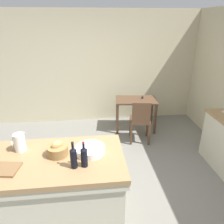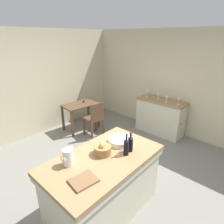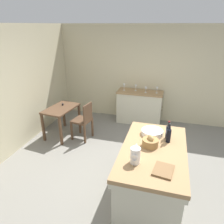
# 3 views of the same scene
# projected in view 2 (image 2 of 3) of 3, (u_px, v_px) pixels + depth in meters

# --- Properties ---
(ground_plane) EXTENTS (6.76, 6.76, 0.00)m
(ground_plane) POSITION_uv_depth(u_px,v_px,m) (106.00, 178.00, 3.45)
(ground_plane) COLOR slate
(wall_back) EXTENTS (5.32, 0.12, 2.60)m
(wall_back) POSITION_uv_depth(u_px,v_px,m) (28.00, 85.00, 4.58)
(wall_back) COLOR beige
(wall_back) RESTS_ON ground
(wall_right) EXTENTS (0.12, 5.20, 2.60)m
(wall_right) POSITION_uv_depth(u_px,v_px,m) (177.00, 84.00, 4.75)
(wall_right) COLOR beige
(wall_right) RESTS_ON ground
(island_table) EXTENTS (1.62, 0.92, 0.92)m
(island_table) POSITION_uv_depth(u_px,v_px,m) (104.00, 182.00, 2.67)
(island_table) COLOR #99754C
(island_table) RESTS_ON ground
(side_cabinet) EXTENTS (0.52, 1.24, 0.90)m
(side_cabinet) POSITION_uv_depth(u_px,v_px,m) (160.00, 117.00, 4.96)
(side_cabinet) COLOR #99754C
(side_cabinet) RESTS_ON ground
(writing_desk) EXTENTS (0.96, 0.66, 0.78)m
(writing_desk) POSITION_uv_depth(u_px,v_px,m) (80.00, 108.00, 5.09)
(writing_desk) COLOR #513826
(writing_desk) RESTS_ON ground
(wooden_chair) EXTENTS (0.45, 0.45, 0.92)m
(wooden_chair) POSITION_uv_depth(u_px,v_px,m) (95.00, 118.00, 4.74)
(wooden_chair) COLOR #513826
(wooden_chair) RESTS_ON ground
(pitcher) EXTENTS (0.17, 0.13, 0.26)m
(pitcher) POSITION_uv_depth(u_px,v_px,m) (68.00, 157.00, 2.32)
(pitcher) COLOR white
(pitcher) RESTS_ON island_table
(wash_bowl) EXTENTS (0.35, 0.35, 0.08)m
(wash_bowl) POSITION_uv_depth(u_px,v_px,m) (120.00, 141.00, 2.83)
(wash_bowl) COLOR white
(wash_bowl) RESTS_ON island_table
(bread_basket) EXTENTS (0.24, 0.24, 0.19)m
(bread_basket) POSITION_uv_depth(u_px,v_px,m) (103.00, 149.00, 2.56)
(bread_basket) COLOR olive
(bread_basket) RESTS_ON island_table
(cutting_board) EXTENTS (0.32, 0.27, 0.02)m
(cutting_board) POSITION_uv_depth(u_px,v_px,m) (83.00, 181.00, 2.09)
(cutting_board) COLOR brown
(cutting_board) RESTS_ON island_table
(wine_bottle_dark) EXTENTS (0.07, 0.07, 0.30)m
(wine_bottle_dark) POSITION_uv_depth(u_px,v_px,m) (130.00, 143.00, 2.61)
(wine_bottle_dark) COLOR black
(wine_bottle_dark) RESTS_ON island_table
(wine_bottle_amber) EXTENTS (0.07, 0.07, 0.31)m
(wine_bottle_amber) POSITION_uv_depth(u_px,v_px,m) (126.00, 147.00, 2.52)
(wine_bottle_amber) COLOR black
(wine_bottle_amber) RESTS_ON island_table
(wine_glass_far_left) EXTENTS (0.07, 0.07, 0.17)m
(wine_glass_far_left) POSITION_uv_depth(u_px,v_px,m) (179.00, 100.00, 4.46)
(wine_glass_far_left) COLOR white
(wine_glass_far_left) RESTS_ON side_cabinet
(wine_glass_left) EXTENTS (0.07, 0.07, 0.16)m
(wine_glass_left) POSITION_uv_depth(u_px,v_px,m) (167.00, 98.00, 4.61)
(wine_glass_left) COLOR white
(wine_glass_left) RESTS_ON side_cabinet
(wine_glass_middle) EXTENTS (0.07, 0.07, 0.16)m
(wine_glass_middle) POSITION_uv_depth(u_px,v_px,m) (158.00, 95.00, 4.86)
(wine_glass_middle) COLOR white
(wine_glass_middle) RESTS_ON side_cabinet
(wine_glass_right) EXTENTS (0.07, 0.07, 0.18)m
(wine_glass_right) POSITION_uv_depth(u_px,v_px,m) (147.00, 92.00, 5.01)
(wine_glass_right) COLOR white
(wine_glass_right) RESTS_ON side_cabinet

